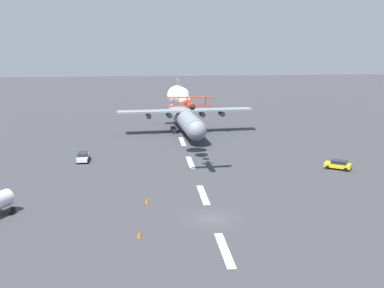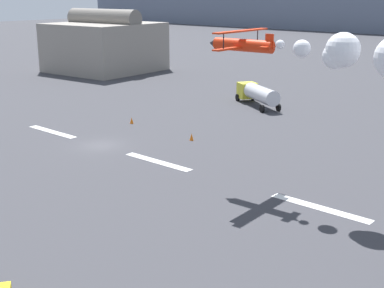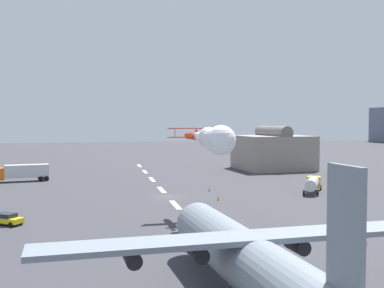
{
  "view_description": "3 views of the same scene",
  "coord_description": "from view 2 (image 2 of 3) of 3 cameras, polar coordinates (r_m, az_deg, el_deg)",
  "views": [
    {
      "loc": [
        -50.25,
        7.78,
        20.77
      ],
      "look_at": [
        22.84,
        0.0,
        3.88
      ],
      "focal_mm": 42.42,
      "sensor_mm": 36.0,
      "label": 1
    },
    {
      "loc": [
        42.59,
        -33.98,
        15.45
      ],
      "look_at": [
        13.85,
        -1.3,
        3.03
      ],
      "focal_mm": 50.44,
      "sensor_mm": 36.0,
      "label": 2
    },
    {
      "loc": [
        82.9,
        -12.06,
        13.46
      ],
      "look_at": [
        17.25,
        0.95,
        10.18
      ],
      "focal_mm": 44.41,
      "sensor_mm": 36.0,
      "label": 3
    }
  ],
  "objects": [
    {
      "name": "runway_stripe_3",
      "position": [
        63.22,
        -14.55,
        1.27
      ],
      "size": [
        8.0,
        0.9,
        0.01
      ],
      "primitive_type": "cube",
      "color": "white",
      "rests_on": "ground"
    },
    {
      "name": "hangar_building",
      "position": [
        109.59,
        -9.21,
        10.28
      ],
      "size": [
        19.31,
        19.86,
        12.04
      ],
      "color": "gray",
      "rests_on": "ground"
    },
    {
      "name": "traffic_cone_near",
      "position": [
        65.32,
        -6.4,
        2.49
      ],
      "size": [
        0.44,
        0.44,
        0.75
      ],
      "primitive_type": "cone",
      "color": "orange",
      "rests_on": "ground"
    },
    {
      "name": "runway_stripe_5",
      "position": [
        41.13,
        13.39,
        -6.59
      ],
      "size": [
        8.0,
        0.9,
        0.01
      ],
      "primitive_type": "cube",
      "color": "white",
      "rests_on": "ground"
    },
    {
      "name": "fuel_tanker_truck",
      "position": [
        75.34,
        6.93,
        5.33
      ],
      "size": [
        9.31,
        6.89,
        2.9
      ],
      "color": "yellow",
      "rests_on": "ground"
    },
    {
      "name": "ground_plane",
      "position": [
        56.63,
        -9.7,
        -0.14
      ],
      "size": [
        440.0,
        440.0,
        0.0
      ],
      "primitive_type": "plane",
      "color": "#38383D",
      "rests_on": "ground"
    },
    {
      "name": "traffic_cone_far",
      "position": [
        57.57,
        -0.05,
        0.75
      ],
      "size": [
        0.44,
        0.44,
        0.75
      ],
      "primitive_type": "cone",
      "color": "orange",
      "rests_on": "ground"
    },
    {
      "name": "runway_stripe_4",
      "position": [
        50.59,
        -3.64,
        -1.88
      ],
      "size": [
        8.0,
        0.9,
        0.01
      ],
      "primitive_type": "cube",
      "color": "white",
      "rests_on": "ground"
    },
    {
      "name": "stunt_biplane_red",
      "position": [
        38.82,
        18.43,
        8.92
      ],
      "size": [
        17.38,
        6.94,
        3.54
      ],
      "color": "red"
    }
  ]
}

